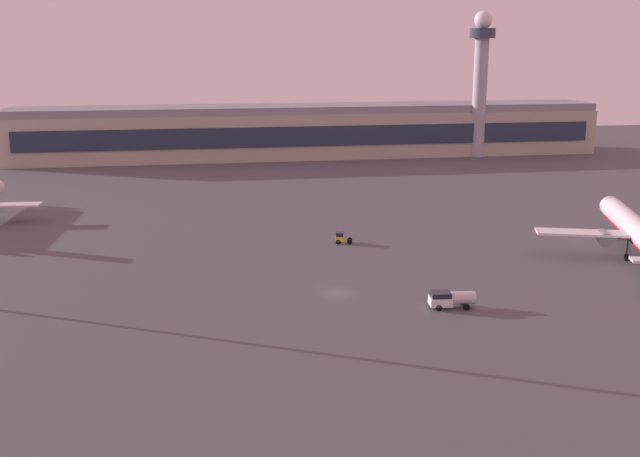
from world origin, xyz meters
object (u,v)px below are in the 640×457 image
airplane_terminal_side (640,233)px  pushback_tug (341,237)px  control_tower (481,74)px  fuel_truck (450,299)px

airplane_terminal_side → pushback_tug: airplane_terminal_side is taller
control_tower → pushback_tug: size_ratio=13.41×
control_tower → fuel_truck: size_ratio=7.00×
pushback_tug → control_tower: bearing=-20.5°
control_tower → fuel_truck: bearing=-112.5°
pushback_tug → fuel_truck: fuel_truck is taller
pushback_tug → fuel_truck: 37.57m
airplane_terminal_side → fuel_truck: 44.10m
pushback_tug → fuel_truck: (8.15, -36.67, 0.30)m
control_tower → airplane_terminal_side: control_tower is taller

